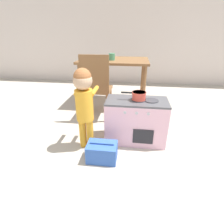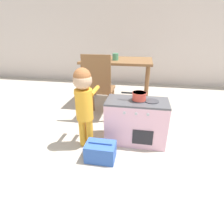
{
  "view_description": "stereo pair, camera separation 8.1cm",
  "coord_description": "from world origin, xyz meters",
  "px_view_note": "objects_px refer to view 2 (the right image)",
  "views": [
    {
      "loc": [
        -0.03,
        -0.77,
        1.15
      ],
      "look_at": [
        -0.25,
        0.9,
        0.37
      ],
      "focal_mm": 28.0,
      "sensor_mm": 36.0,
      "label": 1
    },
    {
      "loc": [
        0.05,
        -0.76,
        1.15
      ],
      "look_at": [
        -0.25,
        0.9,
        0.37
      ],
      "focal_mm": 28.0,
      "sensor_mm": 36.0,
      "label": 2
    }
  ],
  "objects_px": {
    "play_kitchen": "(136,121)",
    "child_figure": "(84,98)",
    "toy_pot": "(139,96)",
    "toy_basket": "(101,152)",
    "cup_on_table": "(115,57)",
    "dining_table": "(118,66)",
    "dining_chair_near": "(99,86)"
  },
  "relations": [
    {
      "from": "play_kitchen",
      "to": "child_figure",
      "type": "bearing_deg",
      "value": -159.43
    },
    {
      "from": "toy_pot",
      "to": "toy_basket",
      "type": "relative_size",
      "value": 0.91
    },
    {
      "from": "toy_pot",
      "to": "cup_on_table",
      "type": "distance_m",
      "value": 1.16
    },
    {
      "from": "play_kitchen",
      "to": "dining_table",
      "type": "distance_m",
      "value": 1.27
    },
    {
      "from": "child_figure",
      "to": "play_kitchen",
      "type": "bearing_deg",
      "value": 20.57
    },
    {
      "from": "dining_table",
      "to": "cup_on_table",
      "type": "bearing_deg",
      "value": -103.71
    },
    {
      "from": "toy_basket",
      "to": "dining_table",
      "type": "bearing_deg",
      "value": 92.74
    },
    {
      "from": "dining_chair_near",
      "to": "cup_on_table",
      "type": "xyz_separation_m",
      "value": [
        0.13,
        0.57,
        0.32
      ]
    },
    {
      "from": "toy_pot",
      "to": "toy_basket",
      "type": "height_order",
      "value": "toy_pot"
    },
    {
      "from": "toy_pot",
      "to": "toy_basket",
      "type": "bearing_deg",
      "value": -129.52
    },
    {
      "from": "play_kitchen",
      "to": "cup_on_table",
      "type": "height_order",
      "value": "cup_on_table"
    },
    {
      "from": "toy_pot",
      "to": "child_figure",
      "type": "height_order",
      "value": "child_figure"
    },
    {
      "from": "child_figure",
      "to": "toy_pot",
      "type": "bearing_deg",
      "value": 20.14
    },
    {
      "from": "play_kitchen",
      "to": "dining_table",
      "type": "relative_size",
      "value": 0.6
    },
    {
      "from": "toy_pot",
      "to": "child_figure",
      "type": "relative_size",
      "value": 0.31
    },
    {
      "from": "toy_basket",
      "to": "dining_table",
      "type": "height_order",
      "value": "dining_table"
    },
    {
      "from": "toy_basket",
      "to": "dining_table",
      "type": "distance_m",
      "value": 1.64
    },
    {
      "from": "dining_chair_near",
      "to": "play_kitchen",
      "type": "bearing_deg",
      "value": -42.16
    },
    {
      "from": "toy_pot",
      "to": "dining_chair_near",
      "type": "bearing_deg",
      "value": 138.56
    },
    {
      "from": "play_kitchen",
      "to": "child_figure",
      "type": "height_order",
      "value": "child_figure"
    },
    {
      "from": "dining_chair_near",
      "to": "toy_pot",
      "type": "bearing_deg",
      "value": -41.44
    },
    {
      "from": "play_kitchen",
      "to": "dining_table",
      "type": "xyz_separation_m",
      "value": [
        -0.39,
        1.15,
        0.39
      ]
    },
    {
      "from": "play_kitchen",
      "to": "child_figure",
      "type": "distance_m",
      "value": 0.63
    },
    {
      "from": "toy_basket",
      "to": "cup_on_table",
      "type": "xyz_separation_m",
      "value": [
        -0.1,
        1.45,
        0.7
      ]
    },
    {
      "from": "play_kitchen",
      "to": "toy_basket",
      "type": "bearing_deg",
      "value": -128.37
    },
    {
      "from": "child_figure",
      "to": "toy_basket",
      "type": "bearing_deg",
      "value": -44.5
    },
    {
      "from": "play_kitchen",
      "to": "cup_on_table",
      "type": "relative_size",
      "value": 6.4
    },
    {
      "from": "child_figure",
      "to": "dining_chair_near",
      "type": "relative_size",
      "value": 0.95
    },
    {
      "from": "child_figure",
      "to": "dining_chair_near",
      "type": "distance_m",
      "value": 0.69
    },
    {
      "from": "toy_pot",
      "to": "cup_on_table",
      "type": "xyz_separation_m",
      "value": [
        -0.42,
        1.06,
        0.24
      ]
    },
    {
      "from": "toy_pot",
      "to": "dining_table",
      "type": "bearing_deg",
      "value": 109.15
    },
    {
      "from": "play_kitchen",
      "to": "dining_chair_near",
      "type": "distance_m",
      "value": 0.76
    }
  ]
}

